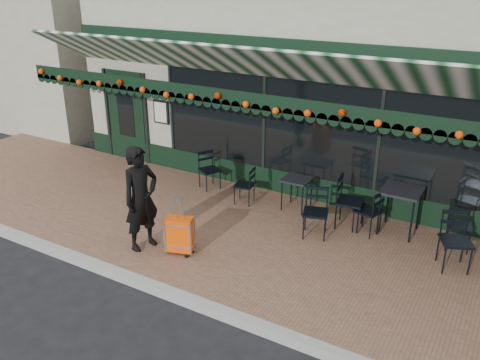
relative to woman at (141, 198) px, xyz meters
The scene contains 16 objects.
ground 2.03m from the woman, 24.69° to the right, with size 80.00×80.00×0.00m, color black.
sidewalk 2.25m from the woman, 38.91° to the left, with size 18.00×4.00×0.15m, color brown.
curb 2.02m from the woman, 27.04° to the right, with size 18.00×0.16×0.15m, color #9E9E99.
restaurant_building 7.38m from the woman, 77.48° to the left, with size 12.00×9.60×4.50m.
neighbor_building_left 13.61m from the woman, 147.51° to the left, with size 12.00×8.00×4.80m, color #B6B49F.
woman is the anchor object (origin of this frame).
suitcase 0.88m from the woman, 11.79° to the left, with size 0.50×0.37×1.01m.
cafe_table_a 4.52m from the woman, 37.15° to the left, with size 0.68×0.68×0.84m.
cafe_table_b 3.16m from the woman, 58.98° to the left, with size 0.53×0.53×0.65m.
chair_a_left 3.98m from the woman, 37.67° to the left, with size 0.42×0.42×0.85m, color black, non-canonical shape.
chair_a_right 5.36m from the woman, 29.86° to the left, with size 0.42×0.42×0.83m, color black, non-canonical shape.
chair_a_front 5.08m from the woman, 22.65° to the left, with size 0.47×0.47×0.94m, color black, non-canonical shape.
chair_b_left 2.53m from the woman, 76.29° to the left, with size 0.38×0.38×0.76m, color black, non-canonical shape.
chair_b_right 3.74m from the woman, 41.84° to the left, with size 0.49×0.49×0.98m, color black, non-canonical shape.
chair_b_front 3.03m from the woman, 37.67° to the left, with size 0.45×0.45×0.90m, color black, non-canonical shape.
chair_solo 2.78m from the woman, 99.37° to the left, with size 0.41×0.41×0.81m, color black, non-canonical shape.
Camera 1 is at (3.71, -5.03, 4.54)m, focal length 38.00 mm.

